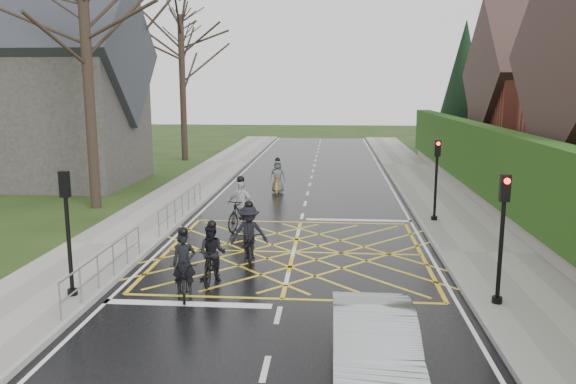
# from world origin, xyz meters

# --- Properties ---
(ground) EXTENTS (120.00, 120.00, 0.00)m
(ground) POSITION_xyz_m (0.00, 0.00, 0.00)
(ground) COLOR black
(ground) RESTS_ON ground
(road) EXTENTS (9.00, 80.00, 0.01)m
(road) POSITION_xyz_m (0.00, 0.00, 0.01)
(road) COLOR black
(road) RESTS_ON ground
(sidewalk_right) EXTENTS (3.00, 80.00, 0.15)m
(sidewalk_right) POSITION_xyz_m (6.00, 0.00, 0.07)
(sidewalk_right) COLOR gray
(sidewalk_right) RESTS_ON ground
(sidewalk_left) EXTENTS (3.00, 80.00, 0.15)m
(sidewalk_left) POSITION_xyz_m (-6.00, 0.00, 0.07)
(sidewalk_left) COLOR gray
(sidewalk_left) RESTS_ON ground
(stone_wall) EXTENTS (0.50, 38.00, 0.70)m
(stone_wall) POSITION_xyz_m (7.75, 6.00, 0.35)
(stone_wall) COLOR slate
(stone_wall) RESTS_ON ground
(hedge) EXTENTS (0.90, 38.00, 2.80)m
(hedge) POSITION_xyz_m (7.75, 6.00, 2.10)
(hedge) COLOR #1E3D10
(hedge) RESTS_ON stone_wall
(house_far) EXTENTS (9.80, 8.80, 10.30)m
(house_far) POSITION_xyz_m (14.75, 18.00, 4.36)
(house_far) COLOR maroon
(house_far) RESTS_ON ground
(conifer) EXTENTS (4.60, 4.60, 10.00)m
(conifer) POSITION_xyz_m (10.75, 26.00, 4.99)
(conifer) COLOR black
(conifer) RESTS_ON ground
(church) EXTENTS (8.80, 7.80, 11.00)m
(church) POSITION_xyz_m (-13.54, 12.00, 4.93)
(church) COLOR #2D2B28
(church) RESTS_ON ground
(tree_near) EXTENTS (9.24, 9.24, 11.44)m
(tree_near) POSITION_xyz_m (-9.00, 6.00, 7.91)
(tree_near) COLOR black
(tree_near) RESTS_ON ground
(tree_mid) EXTENTS (10.08, 10.08, 12.48)m
(tree_mid) POSITION_xyz_m (-10.00, 14.00, 8.63)
(tree_mid) COLOR black
(tree_mid) RESTS_ON ground
(tree_far) EXTENTS (8.40, 8.40, 10.40)m
(tree_far) POSITION_xyz_m (-9.30, 22.00, 7.19)
(tree_far) COLOR black
(tree_far) RESTS_ON ground
(railing_south) EXTENTS (0.05, 5.04, 1.03)m
(railing_south) POSITION_xyz_m (-4.65, -3.50, 0.78)
(railing_south) COLOR slate
(railing_south) RESTS_ON ground
(railing_north) EXTENTS (0.05, 6.04, 1.03)m
(railing_north) POSITION_xyz_m (-4.65, 4.00, 0.79)
(railing_north) COLOR slate
(railing_north) RESTS_ON ground
(traffic_light_ne) EXTENTS (0.24, 0.31, 3.21)m
(traffic_light_ne) POSITION_xyz_m (5.10, 4.20, 1.66)
(traffic_light_ne) COLOR black
(traffic_light_ne) RESTS_ON ground
(traffic_light_se) EXTENTS (0.24, 0.31, 3.21)m
(traffic_light_se) POSITION_xyz_m (5.10, -4.20, 1.66)
(traffic_light_se) COLOR black
(traffic_light_se) RESTS_ON ground
(traffic_light_sw) EXTENTS (0.24, 0.31, 3.21)m
(traffic_light_sw) POSITION_xyz_m (-5.10, -4.50, 1.66)
(traffic_light_sw) COLOR black
(traffic_light_sw) RESTS_ON ground
(cyclist_rear) EXTENTS (1.12, 1.91, 1.75)m
(cyclist_rear) POSITION_xyz_m (-2.48, -3.91, 0.57)
(cyclist_rear) COLOR black
(cyclist_rear) RESTS_ON ground
(cyclist_back) EXTENTS (0.77, 1.70, 1.69)m
(cyclist_back) POSITION_xyz_m (-1.98, -2.88, 0.64)
(cyclist_back) COLOR black
(cyclist_back) RESTS_ON ground
(cyclist_mid) EXTENTS (1.22, 2.02, 1.87)m
(cyclist_mid) POSITION_xyz_m (-1.25, -1.08, 0.68)
(cyclist_mid) COLOR black
(cyclist_mid) RESTS_ON ground
(cyclist_front) EXTENTS (1.15, 2.06, 1.98)m
(cyclist_front) POSITION_xyz_m (-2.13, 2.80, 0.73)
(cyclist_front) COLOR black
(cyclist_front) RESTS_ON ground
(cyclist_lead) EXTENTS (0.82, 1.85, 1.76)m
(cyclist_lead) POSITION_xyz_m (-1.49, 10.00, 0.61)
(cyclist_lead) COLOR gold
(cyclist_lead) RESTS_ON ground
(car) EXTENTS (1.48, 4.15, 1.36)m
(car) POSITION_xyz_m (1.95, -7.96, 0.68)
(car) COLOR #A2A6A9
(car) RESTS_ON ground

